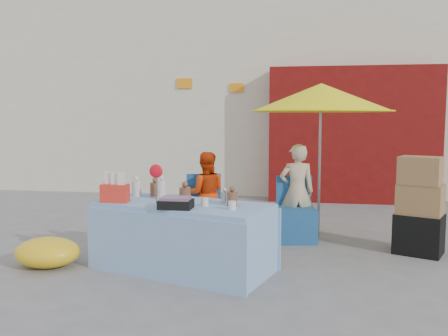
% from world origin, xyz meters
% --- Properties ---
extents(ground, '(80.00, 80.00, 0.00)m').
position_xyz_m(ground, '(0.00, 0.00, 0.00)').
color(ground, slate).
rests_on(ground, ground).
extents(backdrop, '(14.00, 8.00, 7.80)m').
position_xyz_m(backdrop, '(0.52, 7.52, 3.10)').
color(backdrop, silver).
rests_on(backdrop, ground).
extents(market_table, '(2.07, 1.43, 1.14)m').
position_xyz_m(market_table, '(-0.06, -0.42, 0.37)').
color(market_table, '#8BAEDF').
rests_on(market_table, ground).
extents(chair_left, '(0.56, 0.55, 0.85)m').
position_xyz_m(chair_left, '(-0.11, 0.98, 0.26)').
color(chair_left, '#1E538C').
rests_on(chair_left, ground).
extents(chair_right, '(0.56, 0.55, 0.85)m').
position_xyz_m(chair_right, '(1.14, 0.98, 0.26)').
color(chair_right, '#1E538C').
rests_on(chair_right, ground).
extents(vendor_orange, '(0.64, 0.54, 1.16)m').
position_xyz_m(vendor_orange, '(-0.10, 1.11, 0.58)').
color(vendor_orange, red).
rests_on(vendor_orange, ground).
extents(vendor_beige, '(0.52, 0.39, 1.29)m').
position_xyz_m(vendor_beige, '(1.15, 1.11, 0.64)').
color(vendor_beige, '#C8B48D').
rests_on(vendor_beige, ground).
extents(umbrella, '(1.90, 1.90, 2.09)m').
position_xyz_m(umbrella, '(1.45, 1.26, 1.89)').
color(umbrella, gray).
rests_on(umbrella, ground).
extents(box_stack, '(0.66, 0.61, 1.17)m').
position_xyz_m(box_stack, '(2.60, 0.61, 0.54)').
color(box_stack, black).
rests_on(box_stack, ground).
extents(tarp_bundle, '(0.77, 0.65, 0.32)m').
position_xyz_m(tarp_bundle, '(-1.55, -0.56, 0.16)').
color(tarp_bundle, yellow).
rests_on(tarp_bundle, ground).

